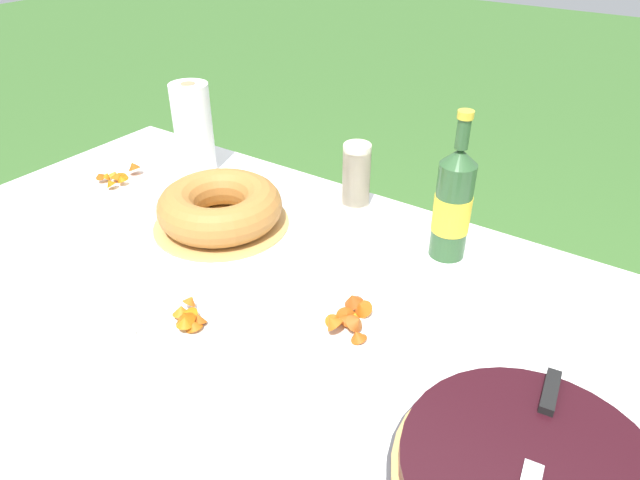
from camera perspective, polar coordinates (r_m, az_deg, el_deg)
garden_table at (r=1.23m, az=-5.79°, el=-8.46°), size 1.87×1.07×0.78m
tablecloth at (r=1.20m, az=-5.93°, el=-6.52°), size 1.88×1.08×0.10m
berry_tart at (r=0.91m, az=20.24°, el=-21.41°), size 0.40×0.40×0.06m
serving_knife at (r=0.91m, az=21.00°, el=-18.67°), size 0.07×0.37×0.01m
bundt_cake at (r=1.43m, az=-9.96°, el=3.24°), size 0.34×0.34×0.10m
cup_stack at (r=1.48m, az=3.65°, el=6.39°), size 0.07×0.07×0.18m
cider_bottle_green at (r=1.29m, az=13.15°, el=3.50°), size 0.08×0.08×0.34m
snack_plate_near at (r=1.11m, az=2.79°, el=-8.36°), size 0.21×0.21×0.06m
snack_plate_left at (r=1.13m, az=-13.00°, el=-8.45°), size 0.21×0.21×0.05m
snack_plate_right at (r=1.73m, az=-19.42°, el=5.74°), size 0.23×0.23×0.06m
paper_towel_roll at (r=1.70m, az=-12.55°, el=10.83°), size 0.11×0.11×0.26m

